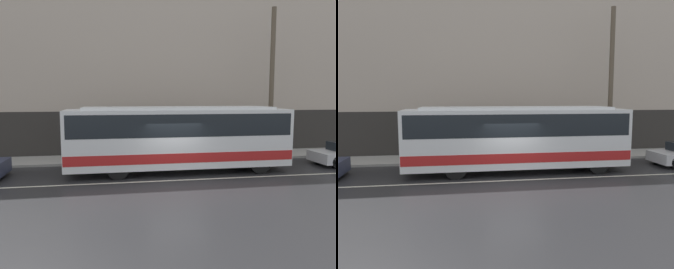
% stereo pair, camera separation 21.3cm
% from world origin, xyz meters
% --- Properties ---
extents(ground_plane, '(60.00, 60.00, 0.00)m').
position_xyz_m(ground_plane, '(0.00, 0.00, 0.00)').
color(ground_plane, '#262628').
extents(sidewalk, '(60.00, 2.74, 0.12)m').
position_xyz_m(sidewalk, '(0.00, 5.37, 0.06)').
color(sidewalk, '#A09E99').
rests_on(sidewalk, ground_plane).
extents(building_facade, '(60.00, 0.35, 12.75)m').
position_xyz_m(building_facade, '(0.00, 6.88, 6.17)').
color(building_facade, '#B7A899').
rests_on(building_facade, ground_plane).
extents(lane_stripe, '(54.00, 0.14, 0.01)m').
position_xyz_m(lane_stripe, '(0.00, 0.00, 0.00)').
color(lane_stripe, beige).
rests_on(lane_stripe, ground_plane).
extents(transit_bus, '(10.78, 2.62, 3.20)m').
position_xyz_m(transit_bus, '(0.47, 1.76, 1.81)').
color(transit_bus, white).
rests_on(transit_bus, ground_plane).
extents(utility_pole_near, '(0.28, 0.28, 8.78)m').
position_xyz_m(utility_pole_near, '(6.71, 4.49, 4.51)').
color(utility_pole_near, brown).
rests_on(utility_pole_near, sidewalk).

